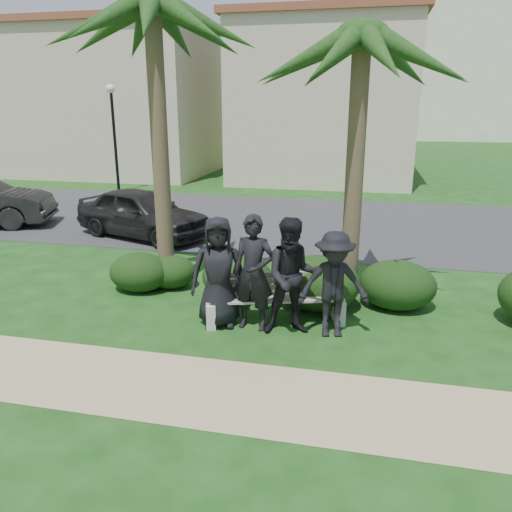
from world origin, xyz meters
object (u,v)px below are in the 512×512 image
object	(u,v)px
car_a	(142,213)
man_b	(253,273)
palm_left	(152,8)
palm_right	(362,40)
man_c	(293,277)
man_d	(334,285)
street_lamp	(113,119)
man_a	(218,272)
park_bench	(276,302)

from	to	relation	value
car_a	man_b	bearing A→B (deg)	-120.16
palm_left	palm_right	bearing A→B (deg)	2.86
man_c	man_d	distance (m)	0.64
street_lamp	man_a	world-z (taller)	street_lamp
man_a	man_c	distance (m)	1.22
man_a	car_a	size ratio (longest dim) A/B	0.46
palm_left	man_c	bearing A→B (deg)	-29.82
palm_left	car_a	world-z (taller)	palm_left
man_c	palm_right	world-z (taller)	palm_right
park_bench	palm_right	world-z (taller)	palm_right
man_b	man_c	world-z (taller)	man_b
street_lamp	man_c	world-z (taller)	street_lamp
street_lamp	man_b	size ratio (longest dim) A/B	2.28
street_lamp	man_b	bearing A→B (deg)	-54.23
palm_left	man_a	bearing A→B (deg)	-45.10
car_a	palm_left	bearing A→B (deg)	-129.07
man_c	man_d	size ratio (longest dim) A/B	1.11
man_c	palm_right	xyz separation A→B (m)	(0.81, 1.78, 3.59)
man_b	man_c	distance (m)	0.64
man_b	car_a	bearing A→B (deg)	135.04
palm_left	man_b	bearing A→B (deg)	-36.00
man_d	car_a	world-z (taller)	man_d
man_b	man_d	size ratio (longest dim) A/B	1.11
man_a	man_b	world-z (taller)	man_b
man_a	man_b	size ratio (longest dim) A/B	0.97
man_a	man_b	bearing A→B (deg)	-15.53
man_a	car_a	distance (m)	6.27
man_d	palm_right	xyz separation A→B (m)	(0.17, 1.74, 3.68)
park_bench	man_b	distance (m)	0.72
car_a	man_d	bearing A→B (deg)	-112.75
man_d	car_a	bearing A→B (deg)	125.62
man_a	palm_right	world-z (taller)	palm_right
park_bench	man_a	bearing A→B (deg)	-176.94
street_lamp	palm_left	size ratio (longest dim) A/B	0.70
street_lamp	man_b	world-z (taller)	street_lamp
palm_right	car_a	world-z (taller)	palm_right
park_bench	man_a	xyz separation A→B (m)	(-0.89, -0.31, 0.55)
palm_left	car_a	distance (m)	6.03
palm_right	street_lamp	bearing A→B (deg)	134.65
man_d	car_a	xyz separation A→B (m)	(-5.54, 5.05, -0.17)
man_a	palm_right	size ratio (longest dim) A/B	0.33
park_bench	palm_right	xyz separation A→B (m)	(1.13, 1.44, 4.17)
park_bench	car_a	distance (m)	6.61
man_c	palm_left	size ratio (longest dim) A/B	0.31
man_b	man_c	xyz separation A→B (m)	(0.64, -0.04, -0.00)
man_b	palm_right	world-z (taller)	palm_right
street_lamp	man_a	size ratio (longest dim) A/B	2.35
park_bench	man_d	world-z (taller)	man_d
street_lamp	car_a	xyz separation A→B (m)	(4.25, -6.77, -2.27)
park_bench	palm_left	distance (m)	5.49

